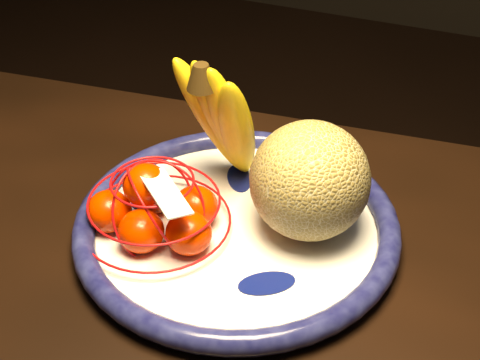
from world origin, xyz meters
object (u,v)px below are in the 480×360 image
(fruit_bowl, at_px, (237,227))
(banana_bunch, at_px, (225,116))
(cantaloupe, at_px, (310,181))
(mandarin_bag, at_px, (155,209))

(fruit_bowl, height_order, banana_bunch, banana_bunch)
(fruit_bowl, distance_m, cantaloupe, 0.10)
(cantaloupe, xyz_separation_m, mandarin_bag, (-0.15, -0.06, -0.03))
(mandarin_bag, bearing_deg, fruit_bowl, 23.16)
(cantaloupe, bearing_deg, banana_bunch, 159.67)
(banana_bunch, height_order, mandarin_bag, banana_bunch)
(cantaloupe, bearing_deg, fruit_bowl, -157.77)
(banana_bunch, relative_size, mandarin_bag, 0.98)
(fruit_bowl, distance_m, banana_bunch, 0.12)
(fruit_bowl, bearing_deg, cantaloupe, 22.23)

